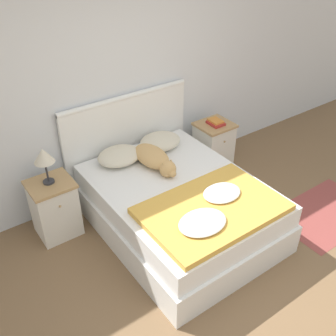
# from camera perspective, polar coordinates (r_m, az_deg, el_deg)

# --- Properties ---
(ground_plane) EXTENTS (16.00, 16.00, 0.00)m
(ground_plane) POSITION_cam_1_polar(r_m,az_deg,el_deg) (3.67, 11.29, -18.07)
(ground_plane) COLOR brown
(wall_back) EXTENTS (9.00, 0.06, 2.55)m
(wall_back) POSITION_cam_1_polar(r_m,az_deg,el_deg) (4.28, -7.61, 11.93)
(wall_back) COLOR silver
(wall_back) RESTS_ON ground_plane
(bed) EXTENTS (1.48, 1.92, 0.56)m
(bed) POSITION_cam_1_polar(r_m,az_deg,el_deg) (4.05, 1.59, -5.74)
(bed) COLOR white
(bed) RESTS_ON ground_plane
(headboard) EXTENTS (1.56, 0.06, 1.17)m
(headboard) POSITION_cam_1_polar(r_m,az_deg,el_deg) (4.54, -5.84, 4.00)
(headboard) COLOR white
(headboard) RESTS_ON ground_plane
(nightstand_left) EXTENTS (0.43, 0.40, 0.63)m
(nightstand_left) POSITION_cam_1_polar(r_m,az_deg,el_deg) (4.14, -16.11, -5.61)
(nightstand_left) COLOR silver
(nightstand_left) RESTS_ON ground_plane
(nightstand_right) EXTENTS (0.43, 0.40, 0.63)m
(nightstand_right) POSITION_cam_1_polar(r_m,az_deg,el_deg) (5.01, 6.59, 3.21)
(nightstand_right) COLOR silver
(nightstand_right) RESTS_ON ground_plane
(pillow_left) EXTENTS (0.48, 0.39, 0.15)m
(pillow_left) POSITION_cam_1_polar(r_m,az_deg,el_deg) (4.22, -7.07, 1.77)
(pillow_left) COLOR beige
(pillow_left) RESTS_ON bed
(pillow_right) EXTENTS (0.48, 0.39, 0.15)m
(pillow_right) POSITION_cam_1_polar(r_m,az_deg,el_deg) (4.45, -1.15, 3.89)
(pillow_right) COLOR beige
(pillow_right) RESTS_ON bed
(quilt) EXTENTS (1.26, 0.85, 0.10)m
(quilt) POSITION_cam_1_polar(r_m,az_deg,el_deg) (3.55, 6.38, -5.95)
(quilt) COLOR gold
(quilt) RESTS_ON bed
(dog) EXTENTS (0.29, 0.75, 0.18)m
(dog) POSITION_cam_1_polar(r_m,az_deg,el_deg) (4.13, -2.00, 1.43)
(dog) COLOR tan
(dog) RESTS_ON bed
(book_stack) EXTENTS (0.16, 0.20, 0.05)m
(book_stack) POSITION_cam_1_polar(r_m,az_deg,el_deg) (4.85, 6.94, 6.59)
(book_stack) COLOR #AD2D28
(book_stack) RESTS_ON nightstand_right
(table_lamp) EXTENTS (0.20, 0.20, 0.38)m
(table_lamp) POSITION_cam_1_polar(r_m,az_deg,el_deg) (3.81, -17.61, 1.57)
(table_lamp) COLOR #2D2D33
(table_lamp) RESTS_ON nightstand_left
(rug) EXTENTS (1.18, 0.76, 0.00)m
(rug) POSITION_cam_1_polar(r_m,az_deg,el_deg) (4.74, 21.90, -6.04)
(rug) COLOR #93423D
(rug) RESTS_ON ground_plane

